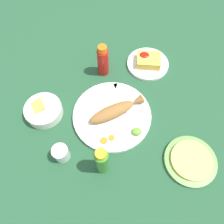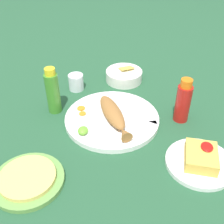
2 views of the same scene
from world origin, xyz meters
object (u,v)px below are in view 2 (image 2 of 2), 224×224
(guacamole_bowl, at_px, (124,75))
(side_plate_fries, at_px, (199,163))
(fried_fish, at_px, (113,114))
(fork_near, at_px, (136,116))
(hot_sauce_bottle_green, at_px, (53,92))
(tortilla_plate, at_px, (28,180))
(salt_cup, at_px, (76,83))
(hot_sauce_bottle_red, at_px, (183,102))
(main_plate, at_px, (112,119))
(fork_far, at_px, (133,125))

(guacamole_bowl, bearing_deg, side_plate_fries, -145.04)
(fried_fish, distance_m, guacamole_bowl, 0.29)
(fried_fish, xyz_separation_m, fork_near, (0.03, -0.07, -0.02))
(hot_sauce_bottle_green, xyz_separation_m, tortilla_plate, (-0.32, -0.05, -0.07))
(tortilla_plate, bearing_deg, guacamole_bowl, -14.74)
(tortilla_plate, bearing_deg, fork_near, -37.01)
(guacamole_bowl, bearing_deg, tortilla_plate, 165.26)
(salt_cup, bearing_deg, hot_sauce_bottle_red, -105.20)
(fork_near, height_order, hot_sauce_bottle_red, hot_sauce_bottle_red)
(main_plate, bearing_deg, fork_far, -112.14)
(guacamole_bowl, bearing_deg, main_plate, -178.10)
(fork_far, xyz_separation_m, tortilla_plate, (-0.28, 0.24, -0.01))
(hot_sauce_bottle_red, relative_size, side_plate_fries, 0.81)
(main_plate, bearing_deg, tortilla_plate, 151.91)
(side_plate_fries, distance_m, guacamole_bowl, 0.52)
(fork_near, bearing_deg, salt_cup, 166.33)
(salt_cup, bearing_deg, hot_sauce_bottle_green, 169.26)
(fork_far, bearing_deg, hot_sauce_bottle_red, 8.87)
(fried_fish, xyz_separation_m, hot_sauce_bottle_green, (0.03, 0.22, 0.04))
(main_plate, relative_size, guacamole_bowl, 2.13)
(main_plate, height_order, tortilla_plate, main_plate)
(main_plate, relative_size, fried_fish, 1.42)
(hot_sauce_bottle_red, distance_m, salt_cup, 0.43)
(salt_cup, distance_m, side_plate_fries, 0.57)
(fried_fish, distance_m, side_plate_fries, 0.31)
(fork_far, xyz_separation_m, hot_sauce_bottle_red, (0.09, -0.15, 0.05))
(fork_near, height_order, hot_sauce_bottle_green, hot_sauce_bottle_green)
(fork_near, relative_size, fork_far, 1.03)
(fork_near, distance_m, fork_far, 0.05)
(main_plate, relative_size, hot_sauce_bottle_green, 1.89)
(hot_sauce_bottle_green, xyz_separation_m, side_plate_fries, (-0.16, -0.50, -0.07))
(fork_near, relative_size, salt_cup, 2.84)
(hot_sauce_bottle_green, bearing_deg, fork_near, -89.58)
(side_plate_fries, bearing_deg, fried_fish, 64.65)
(salt_cup, bearing_deg, fork_near, -120.15)
(hot_sauce_bottle_red, bearing_deg, main_plate, 104.53)
(hot_sauce_bottle_green, bearing_deg, tortilla_plate, -171.32)
(side_plate_fries, distance_m, tortilla_plate, 0.48)
(guacamole_bowl, distance_m, tortilla_plate, 0.61)
(main_plate, xyz_separation_m, side_plate_fries, (-0.14, -0.29, -0.00))
(main_plate, relative_size, salt_cup, 5.04)
(salt_cup, distance_m, guacamole_bowl, 0.21)
(fork_near, xyz_separation_m, hot_sauce_bottle_green, (-0.00, 0.29, 0.06))
(fork_far, bearing_deg, hot_sauce_bottle_green, 148.47)
(fried_fish, distance_m, salt_cup, 0.26)
(fork_near, xyz_separation_m, fork_far, (-0.05, 0.00, 0.00))
(main_plate, distance_m, salt_cup, 0.25)
(hot_sauce_bottle_green, height_order, salt_cup, hot_sauce_bottle_green)
(fried_fish, relative_size, salt_cup, 3.54)
(salt_cup, relative_size, guacamole_bowl, 0.42)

